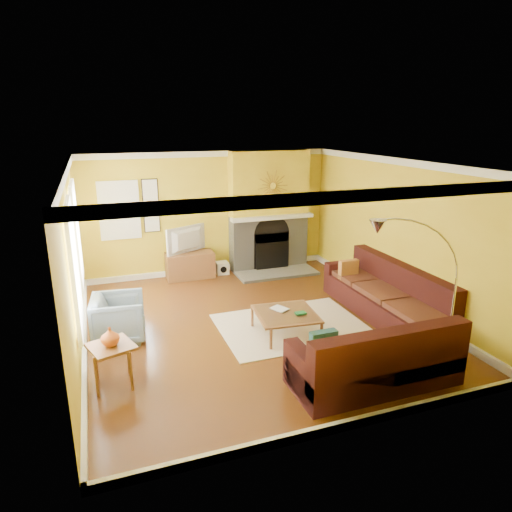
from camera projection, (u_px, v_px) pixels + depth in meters
name	position (u px, v px, depth m)	size (l,w,h in m)	color
floor	(254.00, 324.00, 7.79)	(5.50, 6.00, 0.02)	brown
ceiling	(254.00, 162.00, 7.01)	(5.50, 6.00, 0.02)	white
wall_back	(209.00, 213.00, 10.12)	(5.50, 0.02, 2.70)	yellow
wall_front	(352.00, 321.00, 4.69)	(5.50, 0.02, 2.70)	yellow
wall_left	(72.00, 265.00, 6.51)	(0.02, 6.00, 2.70)	yellow
wall_right	(397.00, 234.00, 8.30)	(0.02, 6.00, 2.70)	yellow
baseboard	(254.00, 320.00, 7.77)	(5.50, 6.00, 0.12)	white
crown_molding	(254.00, 167.00, 7.03)	(5.50, 6.00, 0.12)	white
window_left_near	(76.00, 234.00, 7.65)	(0.06, 1.22, 1.72)	white
window_left_far	(73.00, 267.00, 5.94)	(0.06, 1.22, 1.72)	white
window_back	(119.00, 210.00, 9.40)	(0.82, 0.06, 1.22)	white
wall_art	(151.00, 206.00, 9.60)	(0.34, 0.04, 1.14)	white
fireplace	(269.00, 211.00, 10.36)	(1.80, 0.40, 2.70)	gray
mantel	(273.00, 217.00, 10.18)	(1.92, 0.22, 0.08)	white
hearth	(277.00, 273.00, 10.25)	(1.80, 0.70, 0.06)	gray
sunburst	(273.00, 186.00, 9.98)	(0.70, 0.04, 0.70)	olive
rug	(292.00, 326.00, 7.68)	(2.40, 1.80, 0.02)	beige
sectional_sofa	(346.00, 308.00, 7.30)	(2.98, 3.69, 0.90)	#381312
coffee_table	(286.00, 323.00, 7.36)	(0.95, 0.95, 0.37)	white
media_console	(190.00, 265.00, 9.97)	(1.03, 0.46, 0.57)	brown
tv	(189.00, 240.00, 9.81)	(1.01, 0.13, 0.58)	black
subwoofer	(222.00, 268.00, 10.29)	(0.27, 0.27, 0.27)	white
armchair	(119.00, 318.00, 7.13)	(0.78, 0.80, 0.73)	gray
side_table	(113.00, 365.00, 5.91)	(0.52, 0.52, 0.58)	brown
vase	(110.00, 336.00, 5.79)	(0.24, 0.24, 0.25)	#CE5C24
book	(276.00, 311.00, 7.35)	(0.20, 0.27, 0.03)	white
arc_lamp	(418.00, 300.00, 5.90)	(1.40, 0.36, 2.20)	silver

